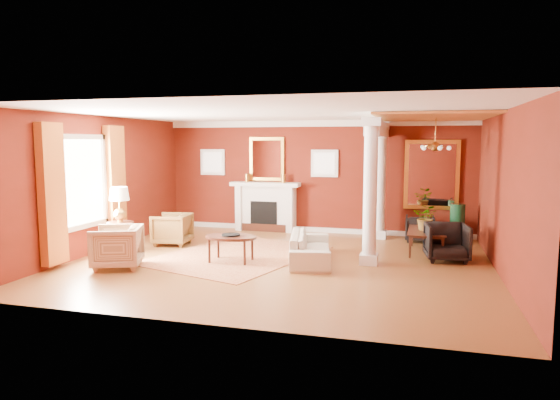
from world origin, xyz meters
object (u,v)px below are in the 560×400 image
(sofa, at_px, (311,243))
(dining_table, at_px, (428,235))
(armchair_leopard, at_px, (172,227))
(side_table, at_px, (120,209))
(armchair_stripe, at_px, (117,245))
(coffee_table, at_px, (231,238))

(sofa, distance_m, dining_table, 2.66)
(sofa, distance_m, armchair_leopard, 3.48)
(armchair_leopard, xyz_separation_m, side_table, (-0.67, -1.04, 0.54))
(armchair_stripe, bearing_deg, coffee_table, 96.49)
(sofa, height_order, side_table, side_table)
(coffee_table, bearing_deg, dining_table, 26.58)
(armchair_stripe, bearing_deg, side_table, -171.02)
(armchair_stripe, xyz_separation_m, side_table, (-0.68, 1.17, 0.50))
(armchair_stripe, relative_size, side_table, 0.62)
(dining_table, bearing_deg, armchair_leopard, 97.91)
(armchair_leopard, relative_size, coffee_table, 0.77)
(sofa, bearing_deg, side_table, 82.84)
(armchair_leopard, distance_m, coffee_table, 2.26)
(sofa, bearing_deg, armchair_leopard, 66.31)
(side_table, relative_size, dining_table, 1.02)
(sofa, relative_size, armchair_stripe, 2.21)
(dining_table, bearing_deg, coffee_table, 117.86)
(armchair_leopard, relative_size, dining_table, 0.58)
(sofa, xyz_separation_m, armchair_stripe, (-3.39, -1.45, 0.06))
(armchair_stripe, relative_size, dining_table, 0.64)
(sofa, xyz_separation_m, armchair_leopard, (-3.40, 0.76, 0.02))
(armchair_leopard, distance_m, armchair_stripe, 2.21)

